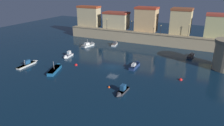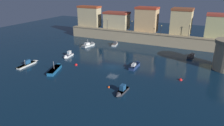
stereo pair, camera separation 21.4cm
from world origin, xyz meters
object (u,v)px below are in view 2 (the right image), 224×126
Objects in this scene: quay_lamp_1 at (132,24)px; moored_boat_2 at (115,44)px; moored_boat_1 at (68,56)px; mooring_buoy_1 at (76,65)px; moored_boat_4 at (90,45)px; moored_boat_5 at (56,68)px; moored_boat_3 at (121,91)px; quay_lamp_0 at (107,22)px; quay_lamp_3 at (189,29)px; quay_lamp_2 at (161,28)px; moored_boat_7 at (29,63)px; moored_boat_6 at (192,56)px; moored_boat_0 at (135,65)px; mooring_buoy_2 at (180,80)px; mooring_buoy_0 at (109,87)px.

quay_lamp_1 is 0.77× the size of moored_boat_2.
moored_boat_1 is 5.73× the size of mooring_buoy_1.
moored_boat_4 is 0.81× the size of moored_boat_5.
quay_lamp_0 is at bearing -146.39° from moored_boat_3.
quay_lamp_3 is at bearing 122.42° from moored_boat_1.
moored_boat_5 reaches higher than moored_boat_2.
quay_lamp_2 is 23.94m from moored_boat_4.
moored_boat_7 is (-25.25, -32.35, -5.45)m from quay_lamp_2.
moored_boat_6 is at bearing 164.70° from moored_boat_3.
moored_boat_0 is 1.23× the size of moored_boat_2.
quay_lamp_2 is at bearing 132.51° from moored_boat_1.
moored_boat_2 is at bearing -157.12° from quay_lamp_2.
moored_boat_7 is (-4.40, -21.91, -0.03)m from moored_boat_4.
moored_boat_6 is at bearing 88.59° from mooring_buoy_2.
quay_lamp_3 is 23.85m from moored_boat_2.
quay_lamp_0 is at bearing 82.33° from moored_boat_6.
moored_boat_2 is 31.47m from mooring_buoy_0.
moored_boat_3 reaches higher than moored_boat_6.
moored_boat_0 is at bearing -105.21° from moored_boat_4.
quay_lamp_3 is 26.17m from mooring_buoy_2.
moored_boat_5 is at bearing -84.98° from quay_lamp_0.
quay_lamp_1 is 33.47m from moored_boat_5.
moored_boat_1 is 18.61m from moored_boat_2.
moored_boat_1 is 0.61× the size of moored_boat_5.
moored_boat_6 is 29.78m from mooring_buoy_0.
moored_boat_4 is 0.84× the size of moored_boat_7.
quay_lamp_0 reaches higher than mooring_buoy_0.
quay_lamp_1 is 4.88× the size of mooring_buoy_1.
moored_boat_1 reaches higher than moored_boat_0.
quay_lamp_2 is 35.38m from mooring_buoy_0.
quay_lamp_3 is at bearing 22.90° from moored_boat_6.
mooring_buoy_2 is at bearing -40.02° from quay_lamp_0.
quay_lamp_1 is 0.94× the size of quay_lamp_3.
quay_lamp_3 reaches higher than moored_boat_6.
moored_boat_4 is (-7.12, -4.64, -0.01)m from moored_boat_2.
moored_boat_4 is (-10.72, -10.44, -5.86)m from quay_lamp_1.
moored_boat_4 is at bearing -135.76° from quay_lamp_1.
moored_boat_0 is at bearing -76.94° from moored_boat_5.
moored_boat_2 is at bearing -150.11° from moored_boat_3.
quay_lamp_1 reaches higher than mooring_buoy_0.
moored_boat_6 is at bearing -57.25° from moored_boat_7.
moored_boat_0 is at bearing 164.20° from mooring_buoy_2.
moored_boat_6 is (30.57, -7.86, -5.99)m from quay_lamp_0.
quay_lamp_0 is 0.79× the size of moored_boat_2.
mooring_buoy_1 is at bearing -99.14° from quay_lamp_1.
moored_boat_3 reaches higher than mooring_buoy_0.
moored_boat_5 reaches higher than mooring_buoy_0.
mooring_buoy_2 is (1.85, -25.31, -6.39)m from quay_lamp_3.
moored_boat_0 is 1.15× the size of moored_boat_6.
moored_boat_2 reaches higher than mooring_buoy_2.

